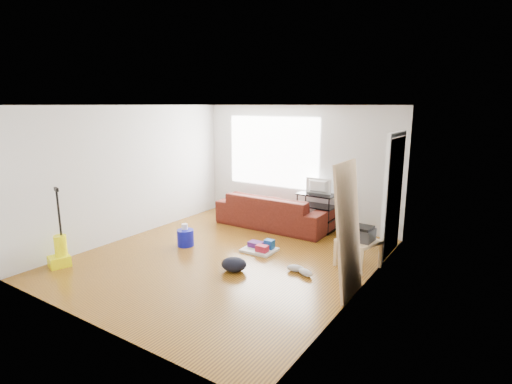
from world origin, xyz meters
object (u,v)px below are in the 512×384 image
Objects in this scene: side_table at (358,244)px; tv_stand at (316,212)px; cleaning_tray at (261,248)px; backpack at (234,271)px; vacuum at (60,252)px; bucket at (186,246)px; sofa at (274,226)px.

tv_stand is at bearing 134.66° from side_table.
cleaning_tray is (-0.30, -1.64, -0.33)m from tv_stand.
backpack is 0.31× the size of vacuum.
backpack is 2.78m from vacuum.
tv_stand is 1.95× the size of backpack.
backpack is (1.41, -0.43, 0.00)m from bucket.
sofa is 6.06× the size of backpack.
sofa reaches higher than backpack.
backpack is (0.66, -2.31, 0.00)m from sofa.
cleaning_tray is (0.55, -1.37, 0.06)m from sofa.
sofa is 4.20× the size of cleaning_tray.
vacuum is at bearing -135.27° from cleaning_tray.
vacuum reaches higher than bucket.
bucket is at bearing 77.54° from vacuum.
bucket is (-0.74, -1.88, 0.00)m from sofa.
vacuum reaches higher than cleaning_tray.
sofa is 4.06m from vacuum.
tv_stand is at bearing 73.71° from vacuum.
vacuum is (-2.60, -3.92, -0.15)m from tv_stand.
tv_stand is at bearing -162.29° from sofa.
cleaning_tray is at bearing 62.02° from vacuum.
backpack is at bearing -92.62° from tv_stand.
bucket is at bearing 68.38° from sofa.
side_table is 3.06m from bucket.
side_table is 0.54× the size of vacuum.
cleaning_tray is (1.29, 0.51, 0.06)m from bucket.
vacuum is at bearing -172.00° from backpack.
backpack is (-0.18, -2.58, -0.39)m from tv_stand.
cleaning_tray reaches higher than bucket.
backpack is at bearing -83.04° from cleaning_tray.
tv_stand reaches higher than side_table.
sofa reaches higher than cleaning_tray.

